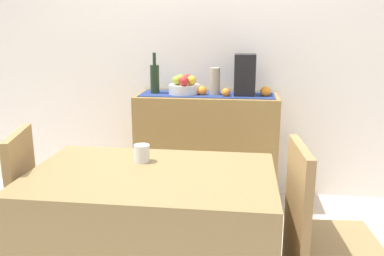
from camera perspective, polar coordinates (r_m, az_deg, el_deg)
room_wall_rear at (r=3.43m, az=1.72°, el=13.01°), size 6.40×0.06×2.70m
sideboard_console at (r=3.31m, az=2.06°, el=-2.96°), size 1.11×0.42×0.89m
table_runner at (r=3.21m, az=2.13°, el=4.71°), size 1.05×0.32×0.01m
fruit_bowl at (r=3.22m, az=-1.12°, el=5.47°), size 0.24×0.24×0.07m
apple_center at (r=3.24m, az=-0.60°, el=6.85°), size 0.08×0.08×0.08m
apple_right at (r=3.14m, az=-1.11°, el=6.59°), size 0.07×0.07×0.07m
apple_left at (r=3.20m, az=-2.11°, el=6.70°), size 0.07×0.07×0.07m
apple_rear at (r=3.18m, az=-0.06°, el=6.69°), size 0.08×0.08×0.08m
apple_front at (r=3.28m, az=-1.59°, el=6.90°), size 0.07×0.07×0.07m
wine_bottle at (r=3.25m, az=-5.24°, el=6.93°), size 0.07×0.07×0.32m
coffee_maker at (r=3.17m, az=7.42°, el=7.36°), size 0.16×0.18×0.32m
ceramic_vase at (r=3.19m, az=3.21°, el=6.52°), size 0.08×0.08×0.21m
orange_loose_end at (r=3.17m, az=1.44°, el=5.24°), size 0.07×0.07×0.07m
orange_loose_far at (r=3.16m, az=10.25°, el=5.04°), size 0.08×0.08×0.08m
orange_loose_near_bowl at (r=3.12m, az=4.75°, el=4.98°), size 0.07×0.07×0.07m
dining_table at (r=2.11m, az=-5.49°, el=-15.68°), size 1.17×0.74×0.74m
coffee_cup at (r=2.09m, az=-7.04°, el=-3.54°), size 0.08×0.08×0.09m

